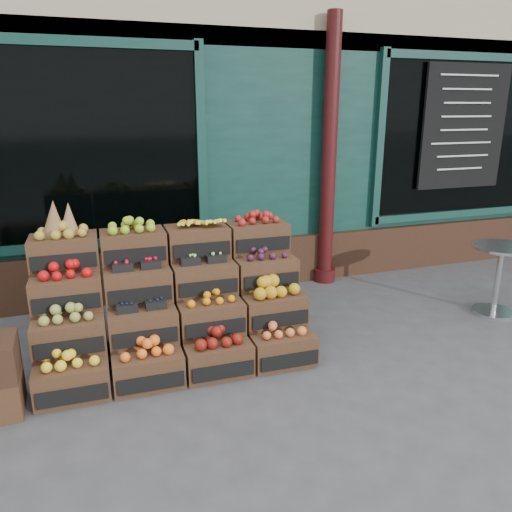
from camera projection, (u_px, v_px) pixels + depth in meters
name	position (u px, v px, depth m)	size (l,w,h in m)	color
ground	(305.00, 372.00, 4.25)	(60.00, 60.00, 0.00)	#434346
shop_facade	(180.00, 92.00, 8.18)	(12.00, 6.24, 4.80)	#10362F
crate_display	(172.00, 308.00, 4.45)	(2.31, 1.15, 1.43)	#472D1C
bistro_table	(499.00, 272.00, 5.32)	(0.60, 0.60, 0.76)	#B6B9BD
shopkeeper	(82.00, 212.00, 6.09)	(0.68, 0.45, 1.87)	#1C6226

